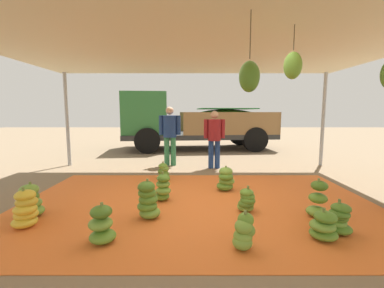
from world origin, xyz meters
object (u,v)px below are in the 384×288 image
object	(u,v)px
banana_bunch_5	(164,172)
banana_bunch_4	(339,219)
banana_bunch_9	(32,201)
banana_bunch_11	(245,232)
banana_bunch_7	(247,201)
banana_bunch_0	(319,200)
banana_bunch_8	(102,225)
worker_1	(215,135)
banana_bunch_2	(227,180)
cargo_truck_main	(193,121)
banana_bunch_10	(325,227)
banana_bunch_6	(149,201)
banana_bunch_1	(164,188)
worker_0	(171,131)
banana_bunch_3	(27,210)

from	to	relation	value
banana_bunch_5	banana_bunch_4	bearing A→B (deg)	-46.14
banana_bunch_4	banana_bunch_9	xyz separation A→B (m)	(-4.41, 0.55, 0.05)
banana_bunch_11	banana_bunch_7	bearing A→B (deg)	76.60
banana_bunch_0	banana_bunch_7	bearing A→B (deg)	171.03
banana_bunch_8	worker_1	bearing A→B (deg)	67.79
banana_bunch_2	worker_1	xyz separation A→B (m)	(-0.06, 2.15, 0.72)
banana_bunch_2	cargo_truck_main	world-z (taller)	cargo_truck_main
banana_bunch_10	banana_bunch_4	bearing A→B (deg)	33.11
banana_bunch_0	banana_bunch_11	xyz separation A→B (m)	(-1.33, -0.97, -0.05)
banana_bunch_0	banana_bunch_2	bearing A→B (deg)	133.70
banana_bunch_8	worker_1	size ratio (longest dim) A/B	0.31
banana_bunch_9	banana_bunch_6	bearing A→B (deg)	-2.16
banana_bunch_5	banana_bunch_9	distance (m)	2.82
worker_1	banana_bunch_1	bearing A→B (deg)	-112.78
banana_bunch_1	banana_bunch_8	distance (m)	1.61
banana_bunch_2	banana_bunch_4	xyz separation A→B (m)	(1.25, -1.86, -0.04)
banana_bunch_1	banana_bunch_6	distance (m)	0.79
cargo_truck_main	banana_bunch_7	bearing A→B (deg)	-83.25
banana_bunch_10	worker_0	bearing A→B (deg)	116.66
banana_bunch_8	banana_bunch_1	bearing A→B (deg)	68.84
banana_bunch_4	banana_bunch_11	size ratio (longest dim) A/B	0.99
banana_bunch_2	banana_bunch_10	xyz separation A→B (m)	(0.96, -2.05, -0.06)
banana_bunch_11	worker_0	xyz separation A→B (m)	(-1.27, 4.81, 0.81)
banana_bunch_11	worker_1	size ratio (longest dim) A/B	0.28
banana_bunch_4	worker_1	distance (m)	4.29
banana_bunch_11	cargo_truck_main	world-z (taller)	cargo_truck_main
banana_bunch_5	banana_bunch_7	xyz separation A→B (m)	(1.55, -1.99, -0.01)
banana_bunch_0	banana_bunch_1	bearing A→B (deg)	164.34
banana_bunch_1	banana_bunch_11	bearing A→B (deg)	-55.67
banana_bunch_4	banana_bunch_6	xyz separation A→B (m)	(-2.60, 0.48, 0.08)
banana_bunch_11	banana_bunch_2	bearing A→B (deg)	87.89
banana_bunch_6	banana_bunch_7	xyz separation A→B (m)	(1.54, 0.25, -0.09)
banana_bunch_10	worker_1	xyz separation A→B (m)	(-1.01, 4.20, 0.78)
banana_bunch_5	banana_bunch_6	bearing A→B (deg)	-89.73
banana_bunch_10	banana_bunch_0	bearing A→B (deg)	69.28
banana_bunch_3	worker_1	xyz separation A→B (m)	(2.95, 3.83, 0.70)
worker_1	banana_bunch_9	bearing A→B (deg)	-131.85
banana_bunch_8	banana_bunch_10	world-z (taller)	banana_bunch_8
banana_bunch_8	banana_bunch_10	xyz separation A→B (m)	(2.76, 0.06, -0.04)
worker_1	banana_bunch_6	bearing A→B (deg)	-110.12
banana_bunch_5	worker_1	xyz separation A→B (m)	(1.31, 1.30, 0.76)
banana_bunch_10	banana_bunch_11	distance (m)	1.06
banana_bunch_1	banana_bunch_10	world-z (taller)	banana_bunch_1
banana_bunch_8	worker_1	xyz separation A→B (m)	(1.74, 4.27, 0.74)
banana_bunch_9	banana_bunch_10	xyz separation A→B (m)	(4.12, -0.74, -0.06)
banana_bunch_3	banana_bunch_11	size ratio (longest dim) A/B	1.23
banana_bunch_3	banana_bunch_8	distance (m)	1.28
worker_1	banana_bunch_11	bearing A→B (deg)	-90.36
banana_bunch_4	worker_0	world-z (taller)	worker_0
banana_bunch_0	banana_bunch_6	world-z (taller)	banana_bunch_6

